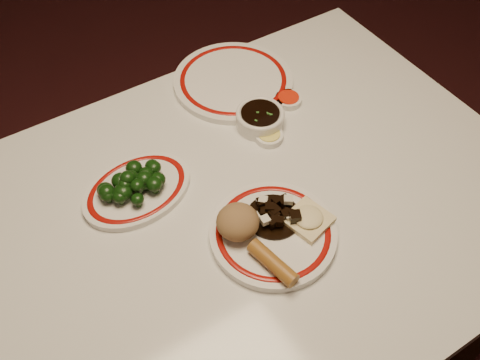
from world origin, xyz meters
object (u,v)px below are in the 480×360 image
at_px(main_plate, 273,233).
at_px(broccoli_pile, 134,182).
at_px(rice_mound, 238,222).
at_px(dining_table, 248,227).
at_px(fried_wonton, 308,219).
at_px(soy_bowl, 260,119).
at_px(broccoli_plate, 137,190).
at_px(stirfry_heap, 274,213).
at_px(spring_roll, 273,263).

relative_size(main_plate, broccoli_pile, 2.16).
bearing_deg(main_plate, rice_mound, 146.66).
bearing_deg(dining_table, fried_wonton, -60.66).
bearing_deg(soy_bowl, fried_wonton, -105.28).
xyz_separation_m(main_plate, soy_bowl, (0.15, 0.27, 0.01)).
distance_m(main_plate, fried_wonton, 0.07).
relative_size(dining_table, fried_wonton, 12.56).
relative_size(fried_wonton, broccoli_plate, 0.37).
relative_size(rice_mound, fried_wonton, 0.86).
bearing_deg(soy_bowl, dining_table, -129.48).
bearing_deg(stirfry_heap, broccoli_pile, 133.68).
relative_size(fried_wonton, soy_bowl, 0.88).
distance_m(dining_table, main_plate, 0.14).
distance_m(rice_mound, stirfry_heap, 0.08).
distance_m(broccoli_plate, soy_bowl, 0.33).
relative_size(rice_mound, broccoli_pile, 0.59).
height_order(dining_table, spring_roll, spring_roll).
height_order(main_plate, soy_bowl, soy_bowl).
bearing_deg(dining_table, broccoli_plate, 141.69).
bearing_deg(rice_mound, dining_table, 42.64).
bearing_deg(fried_wonton, broccoli_pile, 134.35).
height_order(rice_mound, fried_wonton, rice_mound).
bearing_deg(soy_bowl, stirfry_heap, -117.81).
relative_size(spring_roll, fried_wonton, 1.12).
bearing_deg(spring_roll, broccoli_plate, 102.20).
relative_size(spring_roll, soy_bowl, 0.98).
distance_m(fried_wonton, soy_bowl, 0.30).
height_order(broccoli_pile, soy_bowl, broccoli_pile).
xyz_separation_m(broccoli_plate, broccoli_pile, (-0.00, -0.00, 0.03)).
bearing_deg(spring_roll, rice_mound, 85.24).
xyz_separation_m(fried_wonton, soy_bowl, (0.08, 0.29, -0.01)).
height_order(fried_wonton, stirfry_heap, stirfry_heap).
xyz_separation_m(main_plate, spring_roll, (-0.05, -0.06, 0.02)).
bearing_deg(broccoli_pile, broccoli_plate, 34.34).
distance_m(dining_table, stirfry_heap, 0.14).
xyz_separation_m(dining_table, soy_bowl, (0.14, 0.17, 0.11)).
bearing_deg(main_plate, soy_bowl, 61.10).
relative_size(main_plate, spring_roll, 2.84).
relative_size(fried_wonton, broccoli_pile, 0.68).
distance_m(main_plate, soy_bowl, 0.31).
xyz_separation_m(rice_mound, broccoli_plate, (-0.12, 0.20, -0.04)).
bearing_deg(main_plate, dining_table, 86.44).
height_order(rice_mound, broccoli_plate, rice_mound).
xyz_separation_m(dining_table, spring_roll, (-0.05, -0.16, 0.12)).
bearing_deg(fried_wonton, dining_table, 119.34).
bearing_deg(rice_mound, fried_wonton, -23.65).
height_order(broccoli_plate, soy_bowl, soy_bowl).
bearing_deg(broccoli_plate, broccoli_pile, -145.66).
bearing_deg(stirfry_heap, rice_mound, 172.41).
distance_m(main_plate, broccoli_plate, 0.30).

